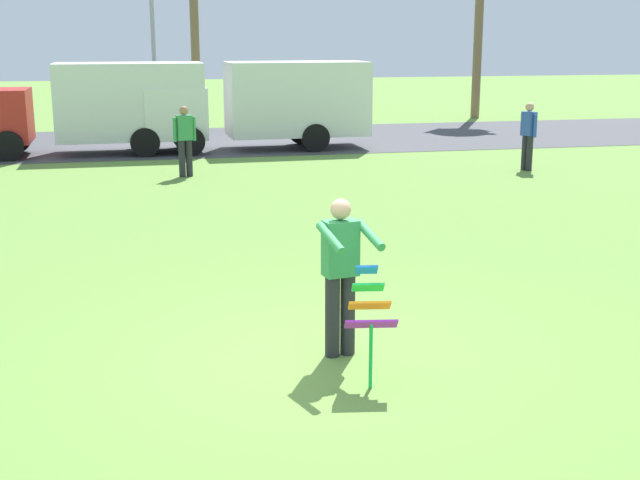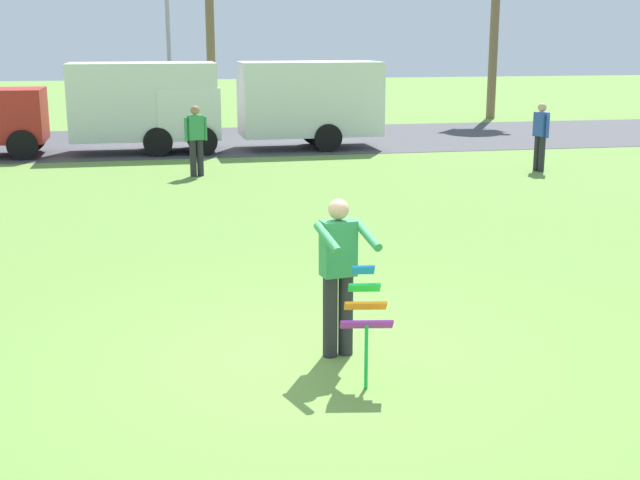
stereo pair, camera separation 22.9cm
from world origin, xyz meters
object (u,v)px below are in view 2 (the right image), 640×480
at_px(kite_held, 365,309).
at_px(parked_truck_white_box, 283,103).
at_px(person_walker_near, 196,138).
at_px(person_walker_far, 541,135).
at_px(person_kite_flyer, 339,271).
at_px(parked_truck_red_cab, 115,105).
at_px(streetlight_pole, 167,19).

height_order(kite_held, parked_truck_white_box, parked_truck_white_box).
xyz_separation_m(person_walker_near, person_walker_far, (8.64, -0.89, 0.00)).
xyz_separation_m(kite_held, person_walker_near, (-0.96, 13.14, 0.17)).
bearing_deg(person_kite_flyer, parked_truck_red_cab, 99.82).
distance_m(parked_truck_red_cab, person_walker_near, 5.11).
bearing_deg(person_walker_far, parked_truck_white_box, 136.24).
bearing_deg(parked_truck_white_box, parked_truck_red_cab, 179.99).
relative_size(person_walker_near, person_walker_far, 1.00).
bearing_deg(parked_truck_red_cab, kite_held, -80.25).
bearing_deg(kite_held, person_walker_near, 94.19).
xyz_separation_m(streetlight_pole, person_walker_near, (0.31, -12.39, -3.06)).
bearing_deg(parked_truck_red_cab, parked_truck_white_box, -0.01).
height_order(person_walker_near, person_walker_far, same).
distance_m(parked_truck_white_box, streetlight_pole, 8.77).
relative_size(person_kite_flyer, parked_truck_white_box, 0.26).
bearing_deg(parked_truck_white_box, person_walker_far, -43.76).
bearing_deg(person_walker_far, streetlight_pole, 123.98).
bearing_deg(streetlight_pole, parked_truck_red_cab, -102.92).
bearing_deg(parked_truck_red_cab, person_walker_near, -65.72).
bearing_deg(streetlight_pole, person_kite_flyer, -87.29).
distance_m(kite_held, parked_truck_red_cab, 18.05).
bearing_deg(streetlight_pole, person_walker_near, -88.56).
bearing_deg(streetlight_pole, kite_held, -87.14).
bearing_deg(person_walker_near, parked_truck_red_cab, 114.28).
distance_m(kite_held, parked_truck_white_box, 17.89).
relative_size(parked_truck_red_cab, parked_truck_white_box, 0.99).
distance_m(kite_held, person_walker_near, 13.18).
relative_size(streetlight_pole, person_walker_far, 4.05).
bearing_deg(streetlight_pole, person_walker_far, -56.02).
bearing_deg(person_kite_flyer, parked_truck_white_box, 83.28).
bearing_deg(parked_truck_white_box, person_walker_near, -121.73).
xyz_separation_m(parked_truck_red_cab, parked_truck_white_box, (4.96, -0.00, 0.00)).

